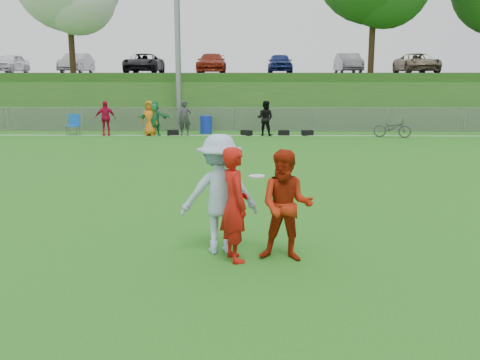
{
  "coord_description": "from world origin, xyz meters",
  "views": [
    {
      "loc": [
        0.8,
        -8.1,
        2.81
      ],
      "look_at": [
        0.64,
        0.5,
        1.16
      ],
      "focal_mm": 40.0,
      "sensor_mm": 36.0,
      "label": 1
    }
  ],
  "objects_px": {
    "player_blue": "(220,194)",
    "bicycle": "(392,128)",
    "player_red_center": "(286,206)",
    "recycling_bin": "(206,125)",
    "player_red_left": "(234,204)",
    "frisbee": "(257,176)"
  },
  "relations": [
    {
      "from": "player_blue",
      "to": "bicycle",
      "type": "xyz_separation_m",
      "value": [
        7.24,
        17.03,
        -0.51
      ]
    },
    {
      "from": "player_red_center",
      "to": "recycling_bin",
      "type": "xyz_separation_m",
      "value": [
        -2.78,
        19.1,
        -0.42
      ]
    },
    {
      "from": "player_red_left",
      "to": "player_red_center",
      "type": "height_order",
      "value": "player_red_left"
    },
    {
      "from": "player_red_left",
      "to": "player_blue",
      "type": "height_order",
      "value": "player_blue"
    },
    {
      "from": "player_blue",
      "to": "bicycle",
      "type": "distance_m",
      "value": 18.52
    },
    {
      "from": "frisbee",
      "to": "bicycle",
      "type": "height_order",
      "value": "frisbee"
    },
    {
      "from": "player_blue",
      "to": "bicycle",
      "type": "relative_size",
      "value": 1.12
    },
    {
      "from": "player_red_left",
      "to": "player_blue",
      "type": "distance_m",
      "value": 0.48
    },
    {
      "from": "player_red_left",
      "to": "recycling_bin",
      "type": "bearing_deg",
      "value": -14.65
    },
    {
      "from": "player_red_left",
      "to": "player_blue",
      "type": "relative_size",
      "value": 0.93
    },
    {
      "from": "player_red_center",
      "to": "frisbee",
      "type": "height_order",
      "value": "player_red_center"
    },
    {
      "from": "player_red_center",
      "to": "player_blue",
      "type": "bearing_deg",
      "value": 169.93
    },
    {
      "from": "player_red_left",
      "to": "player_red_center",
      "type": "relative_size",
      "value": 1.03
    },
    {
      "from": "frisbee",
      "to": "player_red_left",
      "type": "bearing_deg",
      "value": -129.97
    },
    {
      "from": "bicycle",
      "to": "frisbee",
      "type": "bearing_deg",
      "value": 173.3
    },
    {
      "from": "player_red_left",
      "to": "frisbee",
      "type": "bearing_deg",
      "value": -60.53
    },
    {
      "from": "player_red_center",
      "to": "frisbee",
      "type": "bearing_deg",
      "value": 148.66
    },
    {
      "from": "player_red_center",
      "to": "recycling_bin",
      "type": "relative_size",
      "value": 1.94
    },
    {
      "from": "recycling_bin",
      "to": "bicycle",
      "type": "bearing_deg",
      "value": -10.64
    },
    {
      "from": "player_red_center",
      "to": "recycling_bin",
      "type": "bearing_deg",
      "value": 107.99
    },
    {
      "from": "bicycle",
      "to": "player_red_left",
      "type": "bearing_deg",
      "value": 172.77
    },
    {
      "from": "player_blue",
      "to": "recycling_bin",
      "type": "xyz_separation_m",
      "value": [
        -1.73,
        18.72,
        -0.52
      ]
    }
  ]
}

